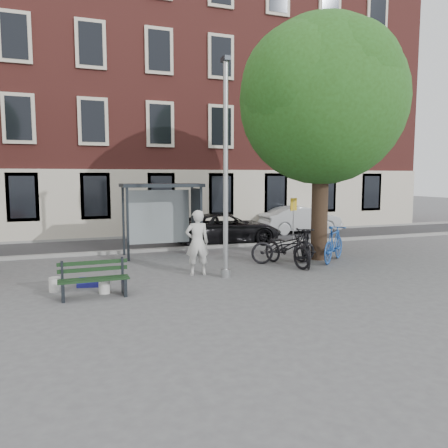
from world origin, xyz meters
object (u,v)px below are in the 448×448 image
bike_a (283,246)px  car_silver (300,220)px  bike_d (306,247)px  car_dark (227,228)px  bus_shelter (172,203)px  bike_c (287,249)px  lamppost (226,180)px  bench (94,281)px  notice_sign (293,212)px  bike_b (334,244)px  painter (197,243)px

bike_a → car_silver: size_ratio=0.52×
bike_d → car_silver: (4.02, 7.45, 0.08)m
bike_d → car_silver: bearing=-94.7°
car_dark → car_silver: bearing=-61.4°
bus_shelter → bike_c: 4.63m
bike_a → bike_d: bearing=-135.7°
bus_shelter → lamppost: bearing=-81.6°
bike_d → bike_c: bearing=-3.8°
bench → bike_c: (6.10, 1.74, 0.17)m
bus_shelter → notice_sign: 4.55m
bus_shelter → car_dark: 3.64m
bike_c → car_silver: (4.56, 7.16, 0.13)m
bus_shelter → bike_a: (3.11, -2.82, -1.35)m
bench → bike_d: 6.80m
lamppost → bike_b: bearing=12.5°
bus_shelter → bike_c: (3.04, -3.22, -1.36)m
bike_a → bike_b: size_ratio=1.07×
bike_a → bike_b: 1.77m
bike_b → bike_d: bike_b is taller
bike_a → car_dark: car_dark is taller
bike_d → notice_sign: 2.62m
bike_b → bike_a: bearing=38.4°
bus_shelter → bench: bearing=-121.6°
lamppost → car_dark: (2.22, 6.00, -2.13)m
lamppost → bike_c: size_ratio=2.87×
bench → car_dark: bearing=48.3°
bike_c → car_dark: 5.12m
bike_a → car_silver: 8.12m
lamppost → car_dark: 6.74m
bike_b → car_dark: car_dark is taller
bus_shelter → bike_a: bus_shelter is taller
bike_a → car_dark: bearing=12.9°
bench → notice_sign: bearing=25.9°
bike_d → bike_a: bearing=-31.5°
bike_b → bench: bearing=62.6°
bike_b → notice_sign: bearing=-27.1°
lamppost → notice_sign: lamppost is taller
lamppost → bike_c: lamppost is taller
car_silver → bike_b: bearing=159.7°
painter → bike_b: (4.90, 0.35, -0.34)m
car_silver → bike_d: bearing=152.5°
car_silver → notice_sign: size_ratio=2.01×
bench → car_dark: (5.89, 6.86, 0.27)m
lamppost → bike_a: (2.50, 1.28, -2.21)m
bench → bike_d: bearing=11.3°
bench → painter: bearing=24.6°
bike_a → bike_c: (-0.07, -0.40, -0.01)m
car_dark → painter: bearing=157.3°
painter → notice_sign: size_ratio=0.92×
painter → car_dark: size_ratio=0.41×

